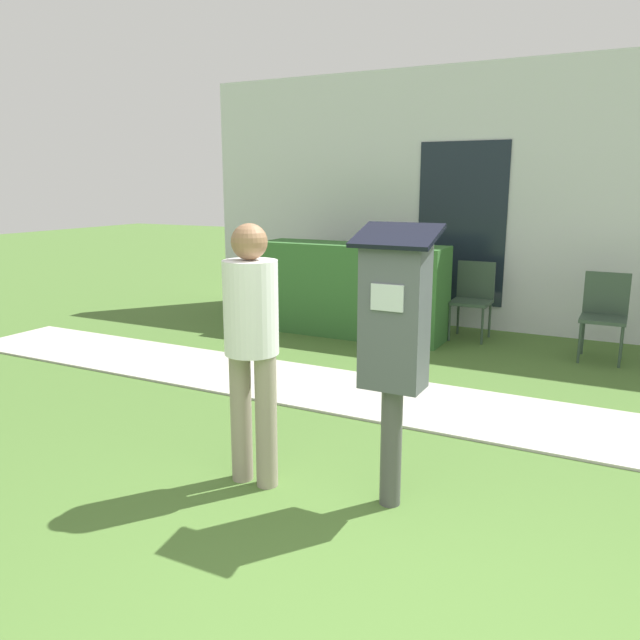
{
  "coord_description": "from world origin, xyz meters",
  "views": [
    {
      "loc": [
        0.62,
        -1.82,
        1.8
      ],
      "look_at": [
        -0.95,
        1.21,
        1.05
      ],
      "focal_mm": 35.0,
      "sensor_mm": 36.0,
      "label": 1
    }
  ],
  "objects_px": {
    "outdoor_chair_left": "(473,294)",
    "parking_meter": "(394,331)",
    "person_standing": "(252,335)",
    "outdoor_chair_middle": "(605,309)"
  },
  "relations": [
    {
      "from": "outdoor_chair_left",
      "to": "parking_meter",
      "type": "bearing_deg",
      "value": -103.02
    },
    {
      "from": "outdoor_chair_left",
      "to": "outdoor_chair_middle",
      "type": "distance_m",
      "value": 1.46
    },
    {
      "from": "parking_meter",
      "to": "outdoor_chair_middle",
      "type": "relative_size",
      "value": 1.77
    },
    {
      "from": "parking_meter",
      "to": "outdoor_chair_left",
      "type": "xyz_separation_m",
      "value": [
        -0.56,
        4.15,
        -0.49
      ]
    },
    {
      "from": "person_standing",
      "to": "parking_meter",
      "type": "bearing_deg",
      "value": 6.1
    },
    {
      "from": "person_standing",
      "to": "outdoor_chair_middle",
      "type": "xyz_separation_m",
      "value": [
        1.7,
        3.99,
        -0.4
      ]
    },
    {
      "from": "outdoor_chair_left",
      "to": "outdoor_chair_middle",
      "type": "relative_size",
      "value": 1.0
    },
    {
      "from": "parking_meter",
      "to": "person_standing",
      "type": "bearing_deg",
      "value": -171.01
    },
    {
      "from": "outdoor_chair_middle",
      "to": "outdoor_chair_left",
      "type": "bearing_deg",
      "value": 145.37
    },
    {
      "from": "person_standing",
      "to": "outdoor_chair_middle",
      "type": "relative_size",
      "value": 1.76
    }
  ]
}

